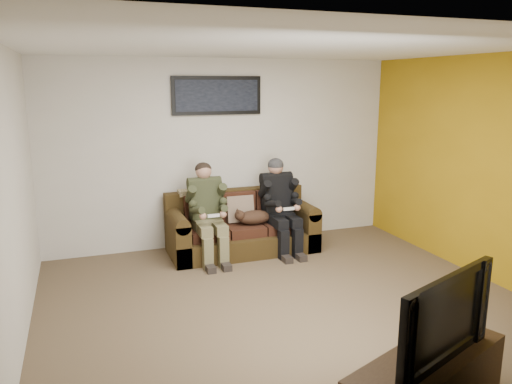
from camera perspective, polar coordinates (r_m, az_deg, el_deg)
name	(u,v)px	position (r m, az deg, el deg)	size (l,w,h in m)	color
floor	(286,304)	(5.37, 3.48, -12.66)	(5.00, 5.00, 0.00)	brown
ceiling	(290,47)	(4.88, 3.90, 16.22)	(5.00, 5.00, 0.00)	silver
wall_back	(225,153)	(7.05, -3.59, 4.45)	(5.00, 5.00, 0.00)	beige
wall_front	(442,255)	(3.10, 20.50, -6.72)	(5.00, 5.00, 0.00)	beige
wall_left	(10,203)	(4.60, -26.25, -1.10)	(4.50, 4.50, 0.00)	beige
wall_right	(486,168)	(6.37, 24.83, 2.46)	(4.50, 4.50, 0.00)	beige
accent_wall_right	(486,168)	(6.36, 24.77, 2.46)	(4.50, 4.50, 0.00)	#A87E10
sofa	(241,228)	(6.89, -1.75, -4.19)	(1.98, 0.86, 0.81)	#382810
throw_pillow	(240,209)	(6.85, -1.86, -1.94)	(0.38, 0.11, 0.36)	#856C57
throw_blanket	(193,192)	(6.84, -7.19, -0.03)	(0.41, 0.20, 0.07)	#BEB48C
person_left	(207,207)	(6.50, -5.59, -1.72)	(0.51, 0.87, 1.25)	olive
person_right	(280,201)	(6.81, 2.74, -0.99)	(0.51, 0.86, 1.26)	black
cat	(253,217)	(6.74, -0.33, -2.88)	(0.66, 0.26, 0.24)	#492C1C
framed_poster	(217,96)	(6.93, -4.48, 10.94)	(1.25, 0.05, 0.52)	black
television	(432,314)	(3.65, 19.48, -13.05)	(1.08, 0.14, 0.62)	black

